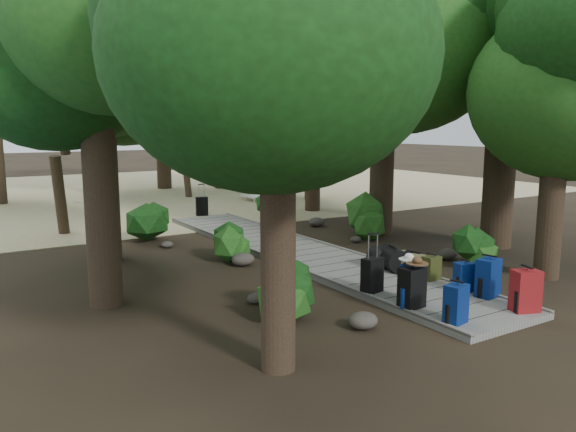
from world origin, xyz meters
TOP-DOWN VIEW (x-y plane):
  - ground at (0.00, 0.00)m, footprint 120.00×120.00m
  - sand_beach at (0.00, 16.00)m, footprint 40.00×22.00m
  - boardwalk at (0.00, 1.00)m, footprint 2.00×12.00m
  - backpack_left_a at (-0.75, -4.48)m, footprint 0.40×0.32m
  - backpack_left_b at (-0.78, -3.58)m, footprint 0.43×0.32m
  - backpack_left_c at (-0.62, -3.41)m, footprint 0.49×0.43m
  - backpack_right_a at (0.65, -4.70)m, footprint 0.50×0.43m
  - backpack_right_b at (0.79, -3.85)m, footprint 0.47×0.37m
  - backpack_right_c at (0.69, -3.41)m, footprint 0.39×0.32m
  - backpack_right_d at (0.76, -2.54)m, footprint 0.35×0.26m
  - duffel_right_khaki at (0.78, -2.02)m, footprint 0.56×0.73m
  - duffel_right_black at (0.65, -1.56)m, footprint 0.70×0.87m
  - suitcase_on_boardwalk at (-0.77, -2.57)m, footprint 0.45×0.31m
  - lone_suitcase_on_sand at (0.37, 7.75)m, footprint 0.46×0.34m
  - hat_brown at (-0.74, -3.64)m, footprint 0.37×0.37m
  - hat_white at (-0.68, -3.38)m, footprint 0.34×0.34m
  - kayak at (-2.63, 10.24)m, footprint 0.76×3.18m
  - sun_lounger at (3.72, 10.20)m, footprint 0.64×1.94m
  - tree_right_a at (3.18, -3.40)m, footprint 4.27×4.27m
  - tree_right_b at (4.82, -0.88)m, footprint 6.23×6.23m
  - tree_right_c at (3.50, 2.08)m, footprint 5.64×5.64m
  - tree_right_d at (5.23, 4.00)m, footprint 5.51×5.51m
  - tree_right_e at (4.27, 6.68)m, footprint 4.38×4.38m
  - tree_right_f at (6.09, 9.36)m, footprint 5.11×5.11m
  - tree_left_a at (-3.75, -4.23)m, footprint 3.80×3.80m
  - tree_left_b at (-4.96, -0.40)m, footprint 4.50×4.50m
  - tree_left_c at (-4.03, 2.95)m, footprint 4.66×4.66m
  - tree_back_a at (-1.03, 14.98)m, footprint 4.77×4.77m
  - tree_back_b at (2.19, 16.59)m, footprint 5.59×5.59m
  - tree_back_c at (4.60, 15.15)m, footprint 5.02×5.02m
  - palm_right_a at (2.60, 5.92)m, footprint 4.25×4.25m
  - palm_right_b at (4.97, 10.68)m, footprint 4.37×4.37m
  - palm_right_c at (2.15, 13.01)m, footprint 3.92×3.92m
  - palm_left_a at (-4.56, 6.79)m, footprint 4.30×4.30m
  - rock_left_a at (-1.89, -3.68)m, footprint 0.47×0.43m
  - rock_left_b at (-2.68, -1.70)m, footprint 0.34×0.30m
  - rock_left_c at (-1.64, 0.81)m, footprint 0.53×0.47m
  - rock_left_d at (-2.44, 3.48)m, footprint 0.31×0.28m
  - rock_right_a at (1.54, -3.29)m, footprint 0.38×0.35m
  - rock_right_b at (2.68, -1.22)m, footprint 0.48×0.43m
  - rock_right_c at (2.08, 1.44)m, footprint 0.30×0.27m
  - rock_right_d at (2.55, 3.96)m, footprint 0.51×0.46m
  - shrub_left_a at (-2.65, -2.59)m, footprint 0.99×0.99m
  - shrub_left_b at (-1.75, 1.33)m, footprint 0.83×0.83m
  - shrub_left_c at (-2.54, 4.55)m, footprint 1.28×1.28m
  - shrub_right_a at (2.44, -2.01)m, footprint 1.07×1.07m
  - shrub_right_b at (2.73, 1.72)m, footprint 1.24×1.24m
  - shrub_right_c at (2.03, 5.88)m, footprint 0.84×0.84m

SIDE VIEW (x-z plane):
  - ground at x=0.00m, z-range 0.00..0.00m
  - sand_beach at x=0.00m, z-range 0.00..0.02m
  - boardwalk at x=0.00m, z-range 0.00..0.12m
  - rock_right_c at x=2.08m, z-range 0.00..0.17m
  - rock_left_d at x=-2.44m, z-range 0.00..0.17m
  - rock_left_b at x=-2.68m, z-range 0.00..0.19m
  - rock_right_a at x=1.54m, z-range 0.00..0.21m
  - rock_left_a at x=-1.89m, z-range 0.00..0.26m
  - rock_right_b at x=2.68m, z-range 0.00..0.26m
  - rock_right_d at x=2.55m, z-range 0.00..0.28m
  - rock_left_c at x=-1.64m, z-range 0.00..0.29m
  - kayak at x=-2.63m, z-range 0.02..0.34m
  - sun_lounger at x=3.72m, z-range 0.02..0.64m
  - duffel_right_khaki at x=0.78m, z-range 0.12..0.55m
  - lone_suitcase_on_sand at x=0.37m, z-range 0.02..0.66m
  - duffel_right_black at x=0.65m, z-range 0.12..0.59m
  - shrub_left_b at x=-1.75m, z-range 0.00..0.75m
  - backpack_right_d at x=0.76m, z-range 0.12..0.64m
  - shrub_right_c at x=2.03m, z-range 0.00..0.76m
  - backpack_right_c at x=0.69m, z-range 0.12..0.71m
  - suitcase_on_boardwalk at x=-0.77m, z-range 0.12..0.75m
  - shrub_left_a at x=-2.65m, z-range 0.00..0.89m
  - backpack_left_a at x=-0.75m, z-range 0.12..0.79m
  - shrub_right_a at x=2.44m, z-range 0.00..0.96m
  - backpack_left_b at x=-0.78m, z-range 0.12..0.87m
  - backpack_right_b at x=0.79m, z-range 0.12..0.87m
  - backpack_right_a at x=0.65m, z-range 0.12..0.88m
  - backpack_left_c at x=-0.62m, z-range 0.12..0.88m
  - shrub_right_b at x=2.73m, z-range 0.00..1.12m
  - shrub_left_c at x=-2.54m, z-range 0.00..1.15m
  - hat_brown at x=-0.74m, z-range 0.87..0.98m
  - hat_white at x=-0.68m, z-range 0.88..0.99m
  - palm_right_c at x=2.15m, z-range 0.00..6.24m
  - tree_left_a at x=-3.75m, z-range 0.00..6.33m
  - palm_left_a at x=-4.56m, z-range 0.00..6.84m
  - tree_right_a at x=3.18m, z-range 0.00..7.11m
  - palm_right_a at x=2.60m, z-range 0.00..7.25m
  - tree_right_e at x=4.27m, z-range 0.00..7.89m
  - tree_left_c at x=-4.03m, z-range 0.00..8.10m
  - tree_left_b at x=-4.96m, z-range 0.00..8.11m
  - tree_back_a at x=-1.03m, z-range 0.00..8.26m
  - palm_right_b at x=4.97m, z-range 0.00..8.45m
  - tree_back_c at x=4.60m, z-range 0.00..9.03m
  - tree_right_f at x=6.09m, z-range 0.00..9.12m
  - tree_right_c at x=3.50m, z-range 0.00..9.76m
  - tree_back_b at x=2.19m, z-range 0.00..9.99m
  - tree_right_d at x=5.23m, z-range 0.00..10.09m
  - tree_right_b at x=4.82m, z-range 0.00..11.13m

